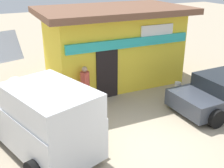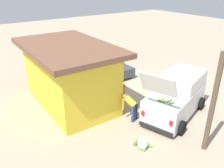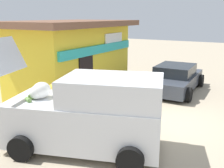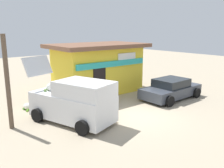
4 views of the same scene
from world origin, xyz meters
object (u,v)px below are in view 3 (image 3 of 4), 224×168
Objects in this scene: storefront_bar at (71,56)px; paint_bucket at (133,85)px; parked_sedan at (175,79)px; customer_bending at (51,99)px; vendor_standing at (77,89)px; delivery_van at (90,114)px.

storefront_bar is 3.38m from paint_bucket.
parked_sedan is 6.40m from customer_bending.
vendor_standing is (-2.07, -1.85, -0.83)m from storefront_bar.
storefront_bar is at bearing 42.84° from delivery_van.
delivery_van reaches higher than paint_bucket.
vendor_standing is at bearing 43.78° from delivery_van.
customer_bending is at bearing 169.28° from vendor_standing.
parked_sedan is 5.24m from vendor_standing.
vendor_standing is 1.20m from customer_bending.
customer_bending is (-3.25, -1.63, -0.90)m from storefront_bar.
vendor_standing is at bearing 152.97° from parked_sedan.
storefront_bar reaches higher than vendor_standing.
vendor_standing reaches higher than parked_sedan.
storefront_bar is at bearing 130.12° from paint_bucket.
parked_sedan is (2.59, -4.23, -1.12)m from storefront_bar.
customer_bending is (-5.84, 2.60, 0.22)m from parked_sedan.
vendor_standing is (-4.66, 2.38, 0.30)m from parked_sedan.
customer_bending is at bearing 155.99° from parked_sedan.
storefront_bar reaches higher than delivery_van.
paint_bucket is (-0.65, 1.92, -0.40)m from parked_sedan.
storefront_bar is 2.89m from vendor_standing.
storefront_bar is at bearing 26.61° from customer_bending.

